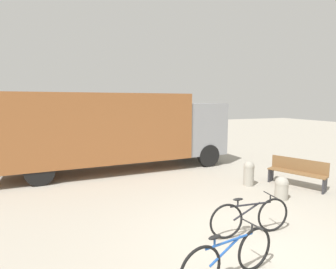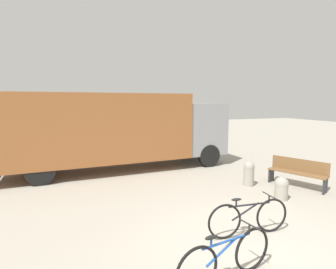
% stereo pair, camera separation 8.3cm
% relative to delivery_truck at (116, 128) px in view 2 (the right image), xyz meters
% --- Properties ---
extents(ground_plane, '(60.00, 60.00, 0.00)m').
position_rel_delivery_truck_xyz_m(ground_plane, '(1.42, -6.56, -1.68)').
color(ground_plane, '#A8A091').
extents(delivery_truck, '(9.03, 2.65, 3.01)m').
position_rel_delivery_truck_xyz_m(delivery_truck, '(0.00, 0.00, 0.00)').
color(delivery_truck, '#99592D').
rests_on(delivery_truck, ground).
extents(park_bench, '(1.07, 1.75, 0.89)m').
position_rel_delivery_truck_xyz_m(park_bench, '(5.09, -4.13, -1.19)').
color(park_bench, brown).
rests_on(park_bench, ground).
extents(bicycle_near, '(1.79, 0.46, 0.81)m').
position_rel_delivery_truck_xyz_m(bicycle_near, '(0.49, -7.20, -1.30)').
color(bicycle_near, black).
rests_on(bicycle_near, ground).
extents(bicycle_middle, '(1.80, 0.44, 0.81)m').
position_rel_delivery_truck_xyz_m(bicycle_middle, '(1.68, -6.16, -1.30)').
color(bicycle_middle, black).
rests_on(bicycle_middle, ground).
extents(bollard_near_bench, '(0.37, 0.37, 0.65)m').
position_rel_delivery_truck_xyz_m(bollard_near_bench, '(3.79, -4.83, -1.34)').
color(bollard_near_bench, '#9E998C').
rests_on(bollard_near_bench, ground).
extents(bollard_far_bench, '(0.34, 0.34, 0.81)m').
position_rel_delivery_truck_xyz_m(bollard_far_bench, '(3.70, -3.51, -1.25)').
color(bollard_far_bench, '#9E998C').
rests_on(bollard_far_bench, ground).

